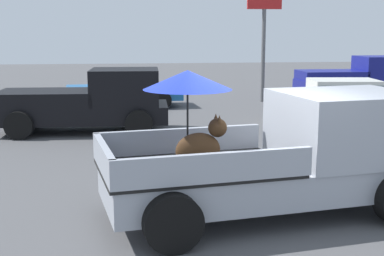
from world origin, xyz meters
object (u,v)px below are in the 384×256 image
at_px(parked_sedan_far, 345,98).
at_px(pickup_truck_main, 291,153).
at_px(pickup_truck_red, 90,102).
at_px(pickup_truck_far, 358,78).
at_px(motel_sign, 264,20).
at_px(parked_sedan_near, 125,88).

bearing_deg(parked_sedan_far, pickup_truck_main, -111.54).
relative_size(pickup_truck_red, pickup_truck_far, 1.01).
height_order(pickup_truck_far, motel_sign, motel_sign).
distance_m(parked_sedan_near, parked_sedan_far, 8.13).
bearing_deg(parked_sedan_far, pickup_truck_red, -166.44).
bearing_deg(motel_sign, pickup_truck_main, -103.04).
relative_size(pickup_truck_main, parked_sedan_near, 1.19).
xyz_separation_m(parked_sedan_near, motel_sign, (5.61, 0.83, 2.54)).
xyz_separation_m(pickup_truck_main, parked_sedan_far, (4.49, 8.29, -0.23)).
bearing_deg(parked_sedan_far, parked_sedan_near, 157.16).
bearing_deg(pickup_truck_main, motel_sign, 67.92).
height_order(pickup_truck_main, pickup_truck_far, pickup_truck_main).
distance_m(pickup_truck_far, parked_sedan_near, 10.07).
xyz_separation_m(pickup_truck_main, pickup_truck_far, (7.41, 13.71, -0.10)).
relative_size(pickup_truck_main, parked_sedan_far, 1.18).
bearing_deg(parked_sedan_near, pickup_truck_main, 97.14).
bearing_deg(pickup_truck_far, parked_sedan_near, -170.87).
bearing_deg(pickup_truck_far, pickup_truck_main, -117.20).
bearing_deg(pickup_truck_far, motel_sign, -171.52).
xyz_separation_m(pickup_truck_far, parked_sedan_far, (-2.92, -5.42, -0.13)).
distance_m(pickup_truck_main, parked_sedan_far, 9.43).
bearing_deg(pickup_truck_far, pickup_truck_red, -148.68).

